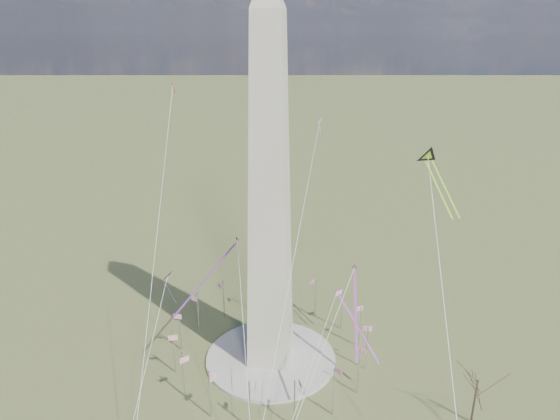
# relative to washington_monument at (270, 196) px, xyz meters

# --- Properties ---
(ground) EXTENTS (2000.00, 2000.00, 0.00)m
(ground) POSITION_rel_washington_monument_xyz_m (0.00, 0.00, -47.95)
(ground) COLOR #4D582C
(ground) RESTS_ON ground
(plaza) EXTENTS (36.00, 36.00, 0.80)m
(plaza) POSITION_rel_washington_monument_xyz_m (0.00, 0.00, -47.55)
(plaza) COLOR #A9A29B
(plaza) RESTS_ON ground
(washington_monument) EXTENTS (15.56, 15.56, 100.00)m
(washington_monument) POSITION_rel_washington_monument_xyz_m (0.00, 0.00, 0.00)
(washington_monument) COLOR beige
(washington_monument) RESTS_ON plaza
(flagpole_ring) EXTENTS (54.40, 54.40, 13.00)m
(flagpole_ring) POSITION_rel_washington_monument_xyz_m (-0.00, -0.00, -40.68)
(flagpole_ring) COLOR silver
(flagpole_ring) RESTS_ON ground
(tree_near) EXTENTS (10.19, 10.19, 17.83)m
(tree_near) POSITION_rel_washington_monument_xyz_m (50.64, -15.56, -35.24)
(tree_near) COLOR #423228
(tree_near) RESTS_ON ground
(kite_delta_black) EXTENTS (10.19, 16.63, 13.69)m
(kite_delta_black) POSITION_rel_washington_monument_xyz_m (38.25, 8.11, 8.55)
(kite_delta_black) COLOR black
(kite_delta_black) RESTS_ON ground
(kite_diamond_purple) EXTENTS (2.67, 3.65, 10.65)m
(kite_diamond_purple) POSITION_rel_washington_monument_xyz_m (-30.67, 5.27, -28.31)
(kite_diamond_purple) COLOR #3E1973
(kite_diamond_purple) RESTS_ON ground
(kite_streamer_left) EXTENTS (2.85, 19.56, 13.42)m
(kite_streamer_left) POSITION_rel_washington_monument_xyz_m (22.27, -14.80, -18.53)
(kite_streamer_left) COLOR red
(kite_streamer_left) RESTS_ON ground
(kite_streamer_mid) EXTENTS (13.60, 19.19, 15.31)m
(kite_streamer_mid) POSITION_rel_washington_monument_xyz_m (-13.88, -2.16, -19.16)
(kite_streamer_mid) COLOR red
(kite_streamer_mid) RESTS_ON ground
(kite_streamer_right) EXTENTS (12.66, 14.98, 12.70)m
(kite_streamer_right) POSITION_rel_washington_monument_xyz_m (21.73, -0.69, -31.66)
(kite_streamer_right) COLOR red
(kite_streamer_right) RESTS_ON ground
(kite_small_red) EXTENTS (1.13, 1.56, 3.93)m
(kite_small_red) POSITION_rel_washington_monument_xyz_m (-37.14, 36.56, 22.51)
(kite_small_red) COLOR red
(kite_small_red) RESTS_ON ground
(kite_small_white) EXTENTS (1.51, 1.93, 5.01)m
(kite_small_white) POSITION_rel_washington_monument_xyz_m (8.19, 42.97, 10.95)
(kite_small_white) COLOR white
(kite_small_white) RESTS_ON ground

